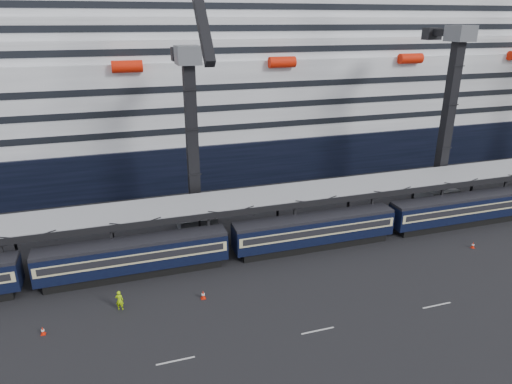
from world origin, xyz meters
TOP-DOWN VIEW (x-y plane):
  - ground at (0.00, 0.00)m, footprint 260.00×260.00m
  - train at (-4.65, 10.00)m, footprint 133.05×3.00m
  - canopy at (0.00, 14.00)m, footprint 130.00×6.25m
  - cruise_ship at (-1.08, 45.99)m, footprint 214.09×28.84m
  - crane_dark_near at (-20.00, 18.59)m, footprint 4.50×17.75m
  - crane_dark_mid at (15.00, 17.59)m, footprint 4.50×18.24m
  - worker at (-29.78, 4.22)m, footprint 0.81×0.64m
  - traffic_cone_b at (-36.07, 2.54)m, footprint 0.38×0.38m
  - traffic_cone_c at (-22.27, 3.64)m, footprint 0.43×0.43m
  - traffic_cone_d at (9.38, 4.25)m, footprint 0.38×0.38m

SIDE VIEW (x-z plane):
  - ground at x=0.00m, z-range 0.00..0.00m
  - traffic_cone_d at x=9.38m, z-range 0.00..0.75m
  - traffic_cone_b at x=-36.07m, z-range 0.00..0.75m
  - traffic_cone_c at x=-22.27m, z-range -0.01..0.86m
  - worker at x=-29.78m, z-range 0.00..1.94m
  - train at x=-4.65m, z-range 0.18..4.23m
  - canopy at x=0.00m, z-range 2.49..8.01m
  - crane_dark_near at x=-20.00m, z-range -5.61..29.47m
  - cruise_ship at x=-1.08m, z-range -4.66..29.34m
  - crane_dark_mid at x=15.00m, z-range -6.46..33.18m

